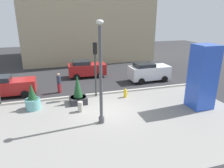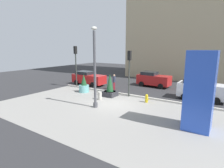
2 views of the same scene
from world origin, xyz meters
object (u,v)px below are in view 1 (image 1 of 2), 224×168
Objects in this scene: potted_plant_curbside at (78,93)px; fire_hydrant at (125,93)px; car_curb_west at (6,86)px; car_passing_lane at (86,69)px; lamp_post at (101,76)px; concrete_bollard at (80,107)px; pedestrian_by_curb at (59,82)px; car_curb_east at (149,72)px; art_pillar_blue at (203,77)px; traffic_light_corner at (95,61)px; potted_plant_near_right at (33,100)px.

fire_hydrant is at bearing 0.83° from potted_plant_curbside.
car_passing_lane reaches higher than car_curb_west.
car_curb_west is (-6.50, 6.64, -2.19)m from lamp_post.
pedestrian_by_curb reaches higher than concrete_bollard.
fire_hydrant is at bearing -27.36° from pedestrian_by_curb.
potted_plant_curbside reaches higher than concrete_bollard.
car_curb_east is (3.82, 3.53, 0.59)m from fire_hydrant.
art_pillar_blue reaches higher than fire_hydrant.
car_curb_east is 6.68m from car_passing_lane.
lamp_post is 1.56× the size of car_passing_lane.
lamp_post is at bearing -70.21° from pedestrian_by_curb.
car_curb_east is (7.70, 3.59, 0.12)m from potted_plant_curbside.
fire_hydrant is 0.17× the size of traffic_light_corner.
lamp_post is at bearing -74.41° from potted_plant_curbside.
art_pillar_blue reaches higher than car_curb_east.
car_curb_west is at bearing -178.00° from car_curb_east.
art_pillar_blue is 2.04× the size of potted_plant_curbside.
art_pillar_blue is at bearing -83.55° from car_curb_east.
car_passing_lane is at bearing 123.30° from art_pillar_blue.
art_pillar_blue is at bearing -56.70° from car_passing_lane.
concrete_bollard is 0.17× the size of car_curb_west.
traffic_light_corner reaches higher than car_passing_lane.
car_curb_east is at bearing 5.55° from pedestrian_by_curb.
concrete_bollard is (-1.05, 1.96, -2.70)m from lamp_post.
potted_plant_curbside reaches higher than car_passing_lane.
fire_hydrant is at bearing -73.38° from car_passing_lane.
car_curb_east is at bearing 46.55° from lamp_post.
art_pillar_blue is 1.03× the size of traffic_light_corner.
car_curb_east is (6.73, 7.10, -2.11)m from lamp_post.
potted_plant_curbside is at bearing 105.59° from lamp_post.
fire_hydrant is 1.00× the size of concrete_bollard.
art_pillar_blue is at bearing -20.98° from potted_plant_curbside.
art_pillar_blue reaches higher than car_passing_lane.
car_curb_east is (10.99, 3.75, 0.23)m from potted_plant_near_right.
fire_hydrant is at bearing -21.87° from traffic_light_corner.
car_passing_lane is (7.38, 3.69, 0.03)m from car_curb_west.
pedestrian_by_curb is at bearing 148.67° from traffic_light_corner.
potted_plant_near_right is 0.43× the size of car_curb_west.
traffic_light_corner is at bearing -156.69° from car_curb_east.
fire_hydrant is at bearing -18.10° from car_curb_west.
pedestrian_by_curb is (2.02, 2.88, 0.26)m from potted_plant_near_right.
potted_plant_near_right is 1.11× the size of pedestrian_by_curb.
lamp_post reaches higher than car_curb_west.
car_passing_lane is (1.93, 8.37, 0.54)m from concrete_bollard.
potted_plant_curbside is 0.51× the size of traffic_light_corner.
car_curb_east is at bearing 23.31° from traffic_light_corner.
art_pillar_blue is at bearing -11.27° from concrete_bollard.
pedestrian_by_curb is (-8.97, -0.87, 0.03)m from car_curb_east.
concrete_bollard is 8.60m from car_passing_lane.
pedestrian_by_curb is at bearing -127.31° from car_passing_lane.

